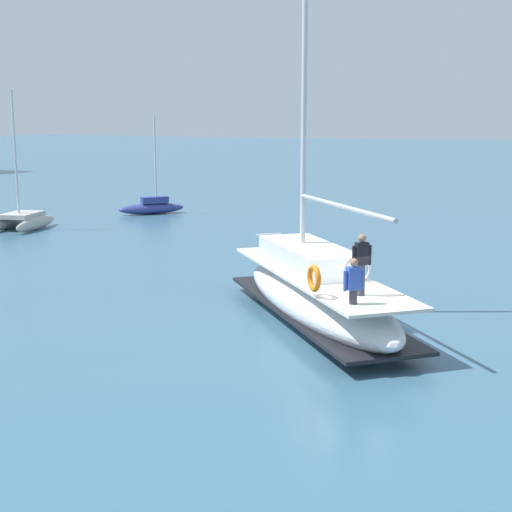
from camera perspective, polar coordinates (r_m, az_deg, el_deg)
The scene contains 5 objects.
ground_plane at distance 19.69m, azimuth 7.34°, elevation -6.66°, with size 400.00×400.00×0.00m, color #38607A.
main_sailboat at distance 21.20m, azimuth 4.73°, elevation -2.79°, with size 8.46×8.52×13.52m.
moored_sloop_near at distance 45.98m, azimuth -8.19°, elevation 3.89°, with size 3.91×3.34×6.10m.
moored_catamaran at distance 41.13m, azimuth -17.96°, elevation 2.77°, with size 4.61×3.17×7.39m.
mooring_buoy at distance 30.57m, azimuth 3.51°, elevation -0.03°, with size 0.53×0.53×0.86m.
Camera 1 is at (-17.66, -6.45, 5.85)m, focal length 50.74 mm.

